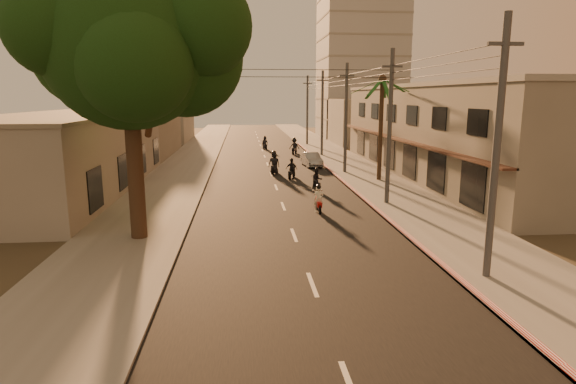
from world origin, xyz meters
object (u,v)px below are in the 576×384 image
object	(u,v)px
scooter_mid_b	(292,169)
parked_car	(311,160)
scooter_far_b	(294,147)
scooter_far_c	(265,143)
palm_tree	(382,85)
scooter_far_a	(274,163)
broadleaf_tree	(138,45)
scooter_mid_a	(317,180)
scooter_red	(318,200)

from	to	relation	value
scooter_mid_b	parked_car	world-z (taller)	scooter_mid_b
scooter_far_b	parked_car	bearing A→B (deg)	-66.59
scooter_mid_b	scooter_far_c	xyz separation A→B (m)	(-1.09, 21.45, 0.00)
palm_tree	scooter_far_a	xyz separation A→B (m)	(-7.75, 4.00, -6.26)
broadleaf_tree	scooter_far_b	xyz separation A→B (m)	(10.01, 31.56, -7.61)
scooter_far_b	scooter_mid_a	bearing A→B (deg)	-71.93
parked_car	scooter_far_b	bearing A→B (deg)	87.85
broadleaf_tree	parked_car	distance (m)	25.61
palm_tree	scooter_far_b	size ratio (longest dim) A/B	4.37
scooter_mid_a	scooter_far_b	size ratio (longest dim) A/B	0.89
scooter_mid_b	broadleaf_tree	bearing A→B (deg)	-95.12
scooter_mid_a	scooter_far_c	bearing A→B (deg)	89.13
scooter_far_c	scooter_mid_a	bearing A→B (deg)	-98.46
broadleaf_tree	scooter_far_b	world-z (taller)	broadleaf_tree
scooter_red	scooter_far_a	distance (m)	13.65
scooter_far_a	parked_car	size ratio (longest dim) A/B	0.49
broadleaf_tree	scooter_far_a	size ratio (longest dim) A/B	6.14
scooter_mid_a	scooter_far_a	bearing A→B (deg)	101.75
scooter_mid_a	scooter_far_b	bearing A→B (deg)	82.25
scooter_red	scooter_far_c	world-z (taller)	scooter_far_c
scooter_red	scooter_mid_a	size ratio (longest dim) A/B	0.96
scooter_mid_a	scooter_far_c	xyz separation A→B (m)	(-2.28, 26.67, 0.00)
parked_car	scooter_mid_a	bearing A→B (deg)	-101.84
broadleaf_tree	scooter_mid_b	xyz separation A→B (m)	(8.07, 15.46, -7.73)
palm_tree	scooter_far_a	size ratio (longest dim) A/B	4.16
scooter_mid_a	scooter_red	bearing A→B (deg)	-103.54
scooter_mid_a	scooter_far_b	world-z (taller)	scooter_far_b
scooter_far_b	parked_car	xyz separation A→B (m)	(0.56, -9.59, -0.23)
scooter_far_a	scooter_far_c	world-z (taller)	scooter_far_a
broadleaf_tree	parked_car	bearing A→B (deg)	64.31
scooter_far_a	scooter_far_b	bearing A→B (deg)	90.72
scooter_far_c	parked_car	bearing A→B (deg)	-89.85
broadleaf_tree	scooter_far_b	bearing A→B (deg)	72.41
scooter_far_a	scooter_far_c	bearing A→B (deg)	103.28
scooter_red	parked_car	size ratio (longest dim) A/B	0.40
broadleaf_tree	parked_car	size ratio (longest dim) A/B	3.04
palm_tree	scooter_far_a	distance (m)	10.73
parked_car	scooter_mid_b	bearing A→B (deg)	-116.46
broadleaf_tree	scooter_mid_a	world-z (taller)	broadleaf_tree
scooter_red	scooter_far_b	distance (m)	27.31
scooter_mid_b	scooter_far_b	world-z (taller)	scooter_far_b
scooter_mid_a	parked_car	distance (m)	11.81
broadleaf_tree	scooter_mid_b	world-z (taller)	broadleaf_tree
scooter_mid_a	scooter_mid_b	xyz separation A→B (m)	(-1.19, 5.22, 0.00)
parked_car	palm_tree	bearing A→B (deg)	-69.02
scooter_mid_a	scooter_far_a	size ratio (longest dim) A/B	0.85
scooter_mid_a	parked_car	size ratio (longest dim) A/B	0.42
broadleaf_tree	palm_tree	bearing A→B (deg)	43.48
broadleaf_tree	scooter_far_c	xyz separation A→B (m)	(6.98, 36.91, -7.73)
broadleaf_tree	parked_car	world-z (taller)	broadleaf_tree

